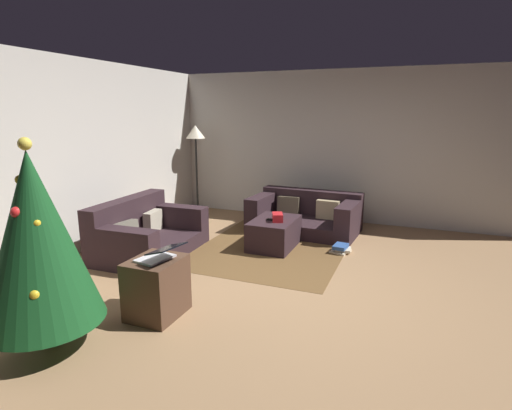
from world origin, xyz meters
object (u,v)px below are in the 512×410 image
(couch_right, at_px, (306,215))
(tv_remote, at_px, (272,220))
(couch_left, at_px, (144,233))
(book_stack, at_px, (341,249))
(christmas_tree, at_px, (37,239))
(gift_box, at_px, (278,217))
(side_table, at_px, (157,287))
(ottoman, at_px, (274,233))
(laptop, at_px, (159,255))
(corner_lamp, at_px, (196,139))

(couch_right, distance_m, tv_remote, 1.09)
(couch_left, bearing_deg, book_stack, 109.68)
(couch_left, xyz_separation_m, christmas_tree, (-2.21, -0.69, 0.65))
(gift_box, relative_size, side_table, 0.40)
(ottoman, height_order, tv_remote, tv_remote)
(christmas_tree, bearing_deg, couch_left, 17.24)
(ottoman, xyz_separation_m, book_stack, (0.12, -0.94, -0.15))
(couch_left, bearing_deg, laptop, 39.43)
(gift_box, xyz_separation_m, book_stack, (0.19, -0.87, -0.41))
(book_stack, bearing_deg, couch_right, 40.65)
(gift_box, distance_m, tv_remote, 0.09)
(laptop, bearing_deg, tv_remote, -7.66)
(ottoman, distance_m, side_table, 2.35)
(gift_box, height_order, side_table, side_table)
(gift_box, bearing_deg, ottoman, 46.17)
(couch_right, xyz_separation_m, laptop, (-3.30, 0.52, 0.36))
(corner_lamp, bearing_deg, gift_box, -124.82)
(laptop, bearing_deg, book_stack, -27.12)
(book_stack, bearing_deg, corner_lamp, 66.71)
(book_stack, distance_m, corner_lamp, 3.53)
(christmas_tree, relative_size, corner_lamp, 1.04)
(ottoman, height_order, corner_lamp, corner_lamp)
(couch_right, relative_size, laptop, 4.02)
(couch_left, relative_size, corner_lamp, 0.95)
(gift_box, bearing_deg, tv_remote, 95.40)
(couch_left, distance_m, side_table, 1.88)
(laptop, bearing_deg, couch_left, 41.35)
(gift_box, distance_m, side_table, 2.30)
(corner_lamp, bearing_deg, christmas_tree, -165.57)
(side_table, distance_m, corner_lamp, 4.24)
(gift_box, relative_size, laptop, 0.52)
(ottoman, bearing_deg, book_stack, -82.68)
(christmas_tree, bearing_deg, ottoman, -16.17)
(book_stack, bearing_deg, laptop, 152.88)
(gift_box, height_order, tv_remote, gift_box)
(corner_lamp, bearing_deg, side_table, -155.63)
(tv_remote, relative_size, corner_lamp, 0.10)
(laptop, xyz_separation_m, book_stack, (2.45, -1.25, -0.57))
(gift_box, bearing_deg, book_stack, -77.82)
(couch_left, xyz_separation_m, side_table, (-1.44, -1.22, 0.00))
(side_table, bearing_deg, ottoman, -9.01)
(tv_remote, xyz_separation_m, christmas_tree, (-3.02, 0.89, 0.51))
(corner_lamp, bearing_deg, tv_remote, -125.97)
(tv_remote, xyz_separation_m, corner_lamp, (1.49, 2.05, 0.99))
(couch_left, height_order, corner_lamp, corner_lamp)
(book_stack, xyz_separation_m, corner_lamp, (1.29, 3.00, 1.36))
(couch_right, relative_size, ottoman, 2.07)
(couch_right, bearing_deg, corner_lamp, -7.07)
(tv_remote, bearing_deg, couch_left, 130.31)
(gift_box, bearing_deg, christmas_tree, 162.28)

